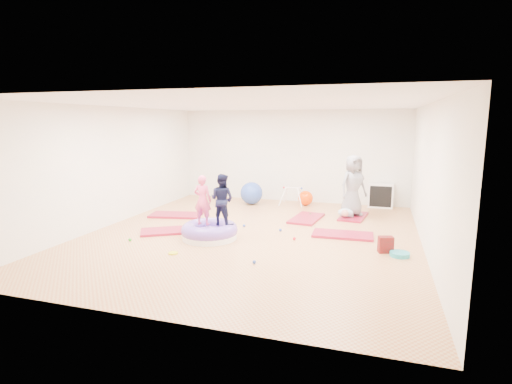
% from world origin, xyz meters
% --- Properties ---
extents(room, '(7.01, 8.01, 2.81)m').
position_xyz_m(room, '(0.00, 0.00, 1.40)').
color(room, tan).
rests_on(room, ground).
extents(gym_mat_front_left, '(1.41, 1.19, 0.05)m').
position_xyz_m(gym_mat_front_left, '(-1.83, -0.34, 0.03)').
color(gym_mat_front_left, maroon).
rests_on(gym_mat_front_left, ground).
extents(gym_mat_mid_left, '(1.42, 0.89, 0.05)m').
position_xyz_m(gym_mat_mid_left, '(-2.45, 1.08, 0.03)').
color(gym_mat_mid_left, maroon).
rests_on(gym_mat_mid_left, ground).
extents(gym_mat_center_back, '(0.78, 1.34, 0.05)m').
position_xyz_m(gym_mat_center_back, '(0.89, 1.73, 0.03)').
color(gym_mat_center_back, maroon).
rests_on(gym_mat_center_back, ground).
extents(gym_mat_right, '(1.30, 0.68, 0.05)m').
position_xyz_m(gym_mat_right, '(1.91, 0.49, 0.03)').
color(gym_mat_right, maroon).
rests_on(gym_mat_right, ground).
extents(gym_mat_rear_right, '(0.73, 1.24, 0.05)m').
position_xyz_m(gym_mat_rear_right, '(2.02, 2.31, 0.02)').
color(gym_mat_rear_right, maroon).
rests_on(gym_mat_rear_right, ground).
extents(inflatable_cushion, '(1.20, 1.20, 0.38)m').
position_xyz_m(inflatable_cushion, '(-0.77, -0.55, 0.15)').
color(inflatable_cushion, white).
rests_on(inflatable_cushion, ground).
extents(child_pink, '(0.39, 0.26, 1.06)m').
position_xyz_m(child_pink, '(-0.91, -0.55, 0.87)').
color(child_pink, '#F54E80').
rests_on(child_pink, inflatable_cushion).
extents(child_navy, '(0.59, 0.50, 1.09)m').
position_xyz_m(child_navy, '(-0.51, -0.46, 0.89)').
color(child_navy, black).
rests_on(child_navy, inflatable_cushion).
extents(adult_caregiver, '(0.90, 0.89, 1.56)m').
position_xyz_m(adult_caregiver, '(1.98, 2.32, 0.83)').
color(adult_caregiver, slate).
rests_on(adult_caregiver, gym_mat_rear_right).
extents(infant, '(0.38, 0.39, 0.23)m').
position_xyz_m(infant, '(1.83, 2.06, 0.16)').
color(infant, silver).
rests_on(infant, gym_mat_rear_right).
extents(ball_pit_balls, '(3.30, 3.95, 0.07)m').
position_xyz_m(ball_pit_balls, '(-0.13, -0.07, 0.03)').
color(ball_pit_balls, '#2A49AA').
rests_on(ball_pit_balls, ground).
extents(exercise_ball_blue, '(0.67, 0.67, 0.67)m').
position_xyz_m(exercise_ball_blue, '(-1.03, 3.13, 0.33)').
color(exercise_ball_blue, '#2A49AA').
rests_on(exercise_ball_blue, ground).
extents(exercise_ball_orange, '(0.44, 0.44, 0.44)m').
position_xyz_m(exercise_ball_orange, '(0.56, 3.44, 0.22)').
color(exercise_ball_orange, '#FF4100').
rests_on(exercise_ball_orange, ground).
extents(infant_play_gym, '(0.71, 0.67, 0.54)m').
position_xyz_m(infant_play_gym, '(0.19, 3.30, 0.36)').
color(infant_play_gym, white).
rests_on(infant_play_gym, ground).
extents(cube_shelf, '(0.70, 0.34, 0.70)m').
position_xyz_m(cube_shelf, '(2.67, 3.79, 0.35)').
color(cube_shelf, white).
rests_on(cube_shelf, ground).
extents(balance_disc, '(0.36, 0.36, 0.08)m').
position_xyz_m(balance_disc, '(3.04, -0.56, 0.04)').
color(balance_disc, teal).
rests_on(balance_disc, ground).
extents(backpack, '(0.31, 0.24, 0.31)m').
position_xyz_m(backpack, '(2.79, -0.40, 0.16)').
color(backpack, '#900808').
rests_on(backpack, ground).
extents(yellow_toy, '(0.18, 0.18, 0.03)m').
position_xyz_m(yellow_toy, '(-1.01, -1.67, 0.01)').
color(yellow_toy, yellow).
rests_on(yellow_toy, ground).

